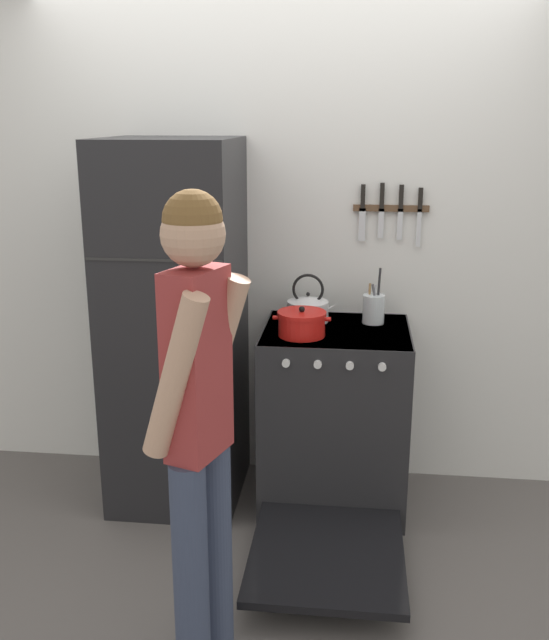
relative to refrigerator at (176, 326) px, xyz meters
name	(u,v)px	position (x,y,z in m)	size (l,w,h in m)	color
ground_plane	(282,466)	(0.50, 0.33, -0.91)	(14.00, 14.00, 0.00)	#5B5654
wall_back	(283,244)	(0.50, 0.36, 0.36)	(10.00, 0.06, 2.55)	silver
refrigerator	(176,326)	(0.00, 0.00, 0.00)	(0.63, 0.69, 1.83)	black
stove_range	(334,420)	(0.80, -0.02, -0.46)	(0.72, 1.37, 0.92)	#232326
dutch_oven_pot	(302,323)	(0.64, -0.11, 0.07)	(0.27, 0.23, 0.14)	red
tea_kettle	(308,308)	(0.65, 0.15, 0.08)	(0.26, 0.21, 0.25)	silver
utensil_jar	(374,308)	(0.98, 0.15, 0.08)	(0.11, 0.11, 0.28)	silver
person	(199,415)	(0.38, -1.20, 0.06)	(0.35, 0.41, 1.72)	#38425B
wall_knife_strip	(390,206)	(1.05, 0.32, 0.57)	(0.38, 0.03, 0.32)	brown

